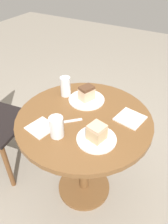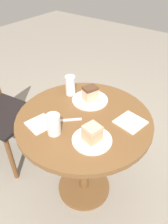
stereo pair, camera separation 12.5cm
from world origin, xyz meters
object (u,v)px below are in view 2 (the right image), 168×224
object	(u,v)px
glass_water	(70,86)
plate_near	(92,140)
cake_slice_far	(90,93)
glass_lemonade	(54,125)
cake_slice_near	(92,133)
plate_far	(90,100)

from	to	relation	value
glass_water	plate_near	bearing A→B (deg)	-126.38
plate_near	cake_slice_far	xyz separation A→B (m)	(0.29, 0.22, 0.05)
plate_near	cake_slice_far	distance (m)	0.36
cake_slice_far	glass_water	bearing A→B (deg)	95.25
plate_near	cake_slice_far	size ratio (longest dim) A/B	1.97
glass_lemonade	cake_slice_near	bearing A→B (deg)	-69.64
plate_far	cake_slice_near	distance (m)	0.36
cake_slice_near	plate_far	bearing A→B (deg)	37.44
cake_slice_far	glass_lemonade	world-z (taller)	glass_lemonade
glass_water	plate_far	bearing A→B (deg)	-84.75
plate_near	plate_far	xyz separation A→B (m)	(0.29, 0.22, 0.00)
plate_near	glass_lemonade	world-z (taller)	glass_lemonade
cake_slice_near	plate_near	bearing A→B (deg)	0.00
plate_far	cake_slice_far	distance (m)	0.05
plate_near	cake_slice_near	xyz separation A→B (m)	(0.00, 0.00, 0.05)
plate_far	glass_water	world-z (taller)	glass_water
plate_far	cake_slice_near	xyz separation A→B (m)	(-0.29, -0.22, 0.05)
glass_lemonade	glass_water	size ratio (longest dim) A/B	0.90
plate_near	glass_water	size ratio (longest dim) A/B	1.59
plate_far	glass_water	xyz separation A→B (m)	(-0.01, 0.15, 0.05)
glass_water	glass_lemonade	bearing A→B (deg)	-153.18
glass_water	cake_slice_near	bearing A→B (deg)	-126.38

